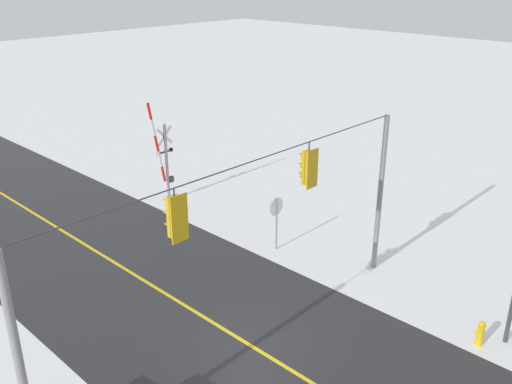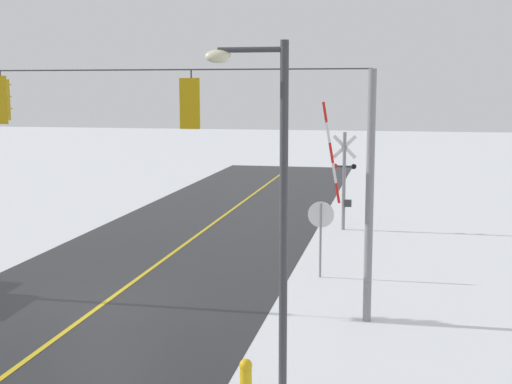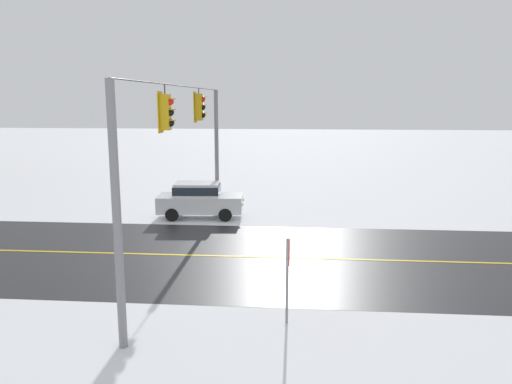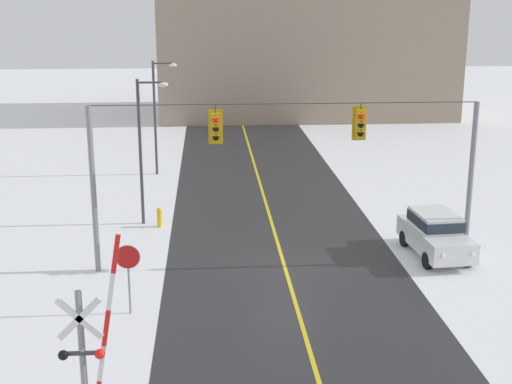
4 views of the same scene
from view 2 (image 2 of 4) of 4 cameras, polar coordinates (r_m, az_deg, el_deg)
ground_plane at (r=19.35m, az=-12.39°, el=-8.94°), size 160.00×160.00×0.00m
signal_span at (r=18.58m, az=-12.87°, el=3.16°), size 14.20×0.47×6.22m
stop_sign at (r=21.19m, az=5.34°, el=-2.48°), size 0.80×0.09×2.35m
railroad_crossing at (r=28.44m, az=7.07°, el=1.59°), size 1.43×0.31×5.21m
streetlamp_near at (r=11.49m, az=1.24°, el=-0.59°), size 1.39×0.28×6.50m
fire_hydrant at (r=13.09m, az=-0.84°, el=-15.22°), size 0.24×0.31×0.88m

